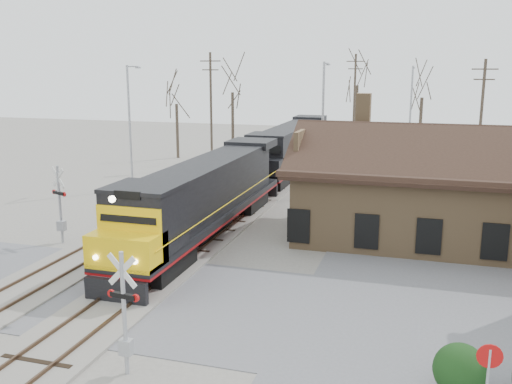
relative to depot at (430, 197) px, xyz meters
The scene contains 21 objects.
ground 17.14m from the depot, 134.97° to the right, with size 140.00×140.00×0.00m, color gray.
road 17.13m from the depot, 134.97° to the right, with size 60.00×9.00×0.03m, color slate.
track_main 12.58m from the depot, 165.97° to the left, with size 3.40×90.00×0.24m.
track_siding 16.92m from the depot, 169.70° to the left, with size 3.40×90.00×0.24m.
depot is the anchor object (origin of this frame).
locomotive_lead 12.53m from the depot, 163.10° to the right, with size 2.98×19.98×4.44m.
locomotive_trailing 20.49m from the depot, 125.81° to the left, with size 2.98×19.98×4.20m.
crossbuck_near 19.76m from the depot, 116.80° to the right, with size 1.14×0.30×4.00m.
crossbuck_far 20.16m from the depot, 161.04° to the right, with size 1.16×0.53×4.27m.
do_not_enter_sign 17.19m from the depot, 84.75° to the right, with size 0.68×0.09×2.29m.
hedge_a 15.96m from the depot, 86.50° to the right, with size 1.56×1.56×1.56m, color black.
streetlight_a 23.58m from the depot, 162.05° to the left, with size 0.25×2.04×9.51m.
streetlight_b 12.44m from the depot, 129.72° to the left, with size 0.25×2.04×9.74m.
streetlight_c 23.39m from the depot, 94.95° to the left, with size 0.25×2.04×9.47m.
utility_pole_a 27.53m from the depot, 137.17° to the left, with size 2.00×0.24×10.69m.
utility_pole_b 33.42m from the depot, 104.55° to the left, with size 2.00×0.24×10.75m.
utility_pole_c 17.91m from the depot, 78.00° to the left, with size 2.00×0.24×10.00m.
tree_a 34.18m from the depot, 138.45° to the left, with size 3.75×3.75×9.18m.
tree_b 31.56m from the depot, 129.52° to the left, with size 4.54×4.54×11.13m.
tree_c 35.36m from the depot, 103.76° to the left, with size 4.89×4.89×11.97m.
tree_d 27.68m from the depot, 92.34° to the left, with size 4.27×4.27×10.46m.
Camera 1 is at (11.62, -19.98, 9.40)m, focal length 40.00 mm.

